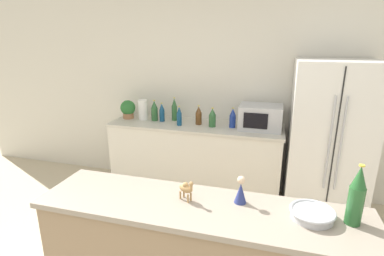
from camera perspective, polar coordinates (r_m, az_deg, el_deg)
wall_back at (r=3.82m, az=8.78°, el=6.63°), size 8.00×0.06×2.55m
back_counter at (r=3.83m, az=0.60°, el=-5.87°), size 2.12×0.63×0.92m
refrigerator at (r=3.57m, az=24.56°, el=-2.29°), size 0.82×0.70×1.73m
potted_plant at (r=4.00m, az=-12.10°, el=3.58°), size 0.19×0.19×0.24m
paper_towel_roll at (r=3.92m, az=-9.31°, el=3.47°), size 0.12×0.12×0.25m
microwave at (r=3.54m, az=12.92°, el=2.04°), size 0.48×0.37×0.28m
back_bottle_0 at (r=3.55m, az=3.90°, el=1.97°), size 0.08×0.08×0.23m
back_bottle_1 at (r=3.79m, az=-5.75°, el=2.95°), size 0.07×0.07×0.24m
back_bottle_2 at (r=3.55m, az=7.74°, el=1.89°), size 0.08×0.08×0.24m
back_bottle_3 at (r=3.64m, az=1.27°, el=2.41°), size 0.08×0.08×0.24m
back_bottle_4 at (r=3.60m, az=-2.45°, el=2.26°), size 0.06×0.06×0.24m
back_bottle_5 at (r=3.82m, az=-3.37°, el=3.53°), size 0.07×0.07×0.30m
back_bottle_6 at (r=3.84m, az=-7.17°, el=3.26°), size 0.08×0.08×0.26m
wine_bottle at (r=1.81m, az=28.85°, el=-11.30°), size 0.08×0.08×0.34m
fruit_bowl at (r=1.83m, az=21.91°, el=-14.86°), size 0.25×0.25×0.05m
camel_figurine at (r=1.85m, az=-1.14°, el=-11.39°), size 0.11×0.09×0.14m
wise_man_figurine_blue at (r=1.85m, az=9.25°, el=-11.82°), size 0.07×0.07×0.17m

